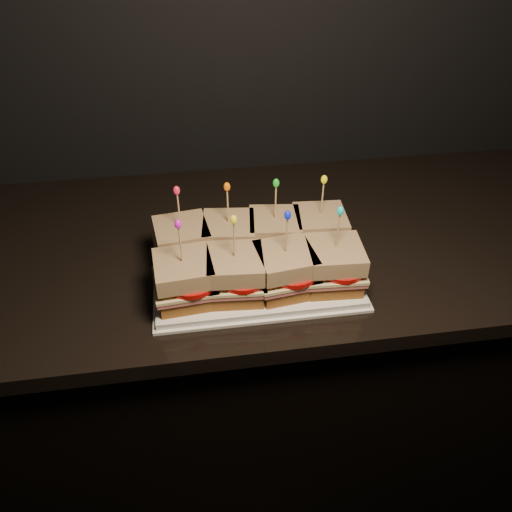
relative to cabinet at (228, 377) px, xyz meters
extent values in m
cube|color=black|center=(0.00, 0.00, 0.00)|extent=(2.23, 0.60, 0.84)
cube|color=black|center=(0.00, 0.00, 0.44)|extent=(2.27, 0.64, 0.03)
cube|color=white|center=(0.06, -0.14, 0.46)|extent=(0.37, 0.23, 0.02)
cube|color=white|center=(0.06, -0.14, 0.46)|extent=(0.39, 0.24, 0.01)
cube|color=brown|center=(-0.08, -0.08, 0.49)|extent=(0.11, 0.11, 0.03)
cube|color=#C45554|center=(-0.08, -0.08, 0.50)|extent=(0.12, 0.11, 0.01)
cube|color=beige|center=(-0.08, -0.08, 0.51)|extent=(0.12, 0.11, 0.01)
cylinder|color=#B40C0A|center=(-0.06, -0.09, 0.52)|extent=(0.09, 0.09, 0.01)
cube|color=#5E300E|center=(-0.08, -0.08, 0.54)|extent=(0.11, 0.11, 0.03)
cylinder|color=tan|center=(-0.08, -0.08, 0.59)|extent=(0.00, 0.00, 0.09)
ellipsoid|color=red|center=(-0.08, -0.08, 0.63)|extent=(0.01, 0.01, 0.02)
cube|color=brown|center=(0.01, -0.08, 0.49)|extent=(0.10, 0.10, 0.03)
cube|color=#C45554|center=(0.01, -0.08, 0.50)|extent=(0.11, 0.11, 0.01)
cube|color=beige|center=(0.01, -0.08, 0.51)|extent=(0.12, 0.11, 0.01)
cylinder|color=#B40C0A|center=(0.02, -0.09, 0.52)|extent=(0.09, 0.09, 0.01)
cube|color=#5E300E|center=(0.01, -0.08, 0.54)|extent=(0.11, 0.11, 0.03)
cylinder|color=tan|center=(0.01, -0.08, 0.59)|extent=(0.00, 0.00, 0.09)
ellipsoid|color=#E76307|center=(0.01, -0.08, 0.63)|extent=(0.01, 0.01, 0.02)
cube|color=brown|center=(0.10, -0.08, 0.49)|extent=(0.11, 0.11, 0.03)
cube|color=#C45554|center=(0.10, -0.08, 0.50)|extent=(0.12, 0.11, 0.01)
cube|color=beige|center=(0.10, -0.08, 0.51)|extent=(0.12, 0.11, 0.01)
cylinder|color=#B40C0A|center=(0.11, -0.09, 0.52)|extent=(0.09, 0.09, 0.01)
cube|color=#5E300E|center=(0.10, -0.08, 0.54)|extent=(0.11, 0.11, 0.03)
cylinder|color=tan|center=(0.10, -0.08, 0.59)|extent=(0.00, 0.00, 0.09)
ellipsoid|color=green|center=(0.10, -0.08, 0.63)|extent=(0.01, 0.01, 0.02)
cube|color=brown|center=(0.19, -0.08, 0.49)|extent=(0.10, 0.10, 0.03)
cube|color=#C45554|center=(0.19, -0.08, 0.50)|extent=(0.11, 0.11, 0.01)
cube|color=beige|center=(0.19, -0.08, 0.51)|extent=(0.11, 0.11, 0.01)
cylinder|color=#B40C0A|center=(0.20, -0.09, 0.52)|extent=(0.09, 0.09, 0.01)
cube|color=#5E300E|center=(0.19, -0.08, 0.54)|extent=(0.10, 0.10, 0.03)
cylinder|color=tan|center=(0.19, -0.08, 0.59)|extent=(0.00, 0.00, 0.09)
ellipsoid|color=yellow|center=(0.19, -0.08, 0.63)|extent=(0.01, 0.01, 0.02)
cube|color=brown|center=(-0.08, -0.19, 0.49)|extent=(0.10, 0.10, 0.03)
cube|color=#C45554|center=(-0.08, -0.19, 0.50)|extent=(0.11, 0.11, 0.01)
cube|color=beige|center=(-0.08, -0.19, 0.51)|extent=(0.11, 0.11, 0.01)
cylinder|color=#B40C0A|center=(-0.06, -0.19, 0.52)|extent=(0.09, 0.09, 0.01)
cube|color=#5E300E|center=(-0.08, -0.19, 0.54)|extent=(0.10, 0.10, 0.03)
cylinder|color=tan|center=(-0.08, -0.19, 0.59)|extent=(0.00, 0.00, 0.09)
ellipsoid|color=#CE16B6|center=(-0.08, -0.19, 0.63)|extent=(0.01, 0.01, 0.02)
cube|color=brown|center=(0.01, -0.19, 0.49)|extent=(0.10, 0.10, 0.03)
cube|color=#C45554|center=(0.01, -0.19, 0.50)|extent=(0.11, 0.11, 0.01)
cube|color=beige|center=(0.01, -0.19, 0.51)|extent=(0.11, 0.11, 0.01)
cylinder|color=#B40C0A|center=(0.02, -0.19, 0.52)|extent=(0.09, 0.09, 0.01)
cube|color=#5E300E|center=(0.01, -0.19, 0.54)|extent=(0.10, 0.10, 0.03)
cylinder|color=tan|center=(0.01, -0.19, 0.59)|extent=(0.00, 0.00, 0.09)
ellipsoid|color=yellow|center=(0.01, -0.19, 0.63)|extent=(0.01, 0.01, 0.02)
cube|color=brown|center=(0.10, -0.19, 0.49)|extent=(0.11, 0.11, 0.03)
cube|color=#C45554|center=(0.10, -0.19, 0.50)|extent=(0.12, 0.11, 0.01)
cube|color=beige|center=(0.10, -0.19, 0.51)|extent=(0.12, 0.11, 0.01)
cylinder|color=#B40C0A|center=(0.11, -0.19, 0.52)|extent=(0.09, 0.09, 0.01)
cube|color=#5E300E|center=(0.10, -0.19, 0.54)|extent=(0.11, 0.11, 0.03)
cylinder|color=tan|center=(0.10, -0.19, 0.59)|extent=(0.00, 0.00, 0.09)
ellipsoid|color=#1120E1|center=(0.10, -0.19, 0.63)|extent=(0.01, 0.01, 0.02)
cube|color=brown|center=(0.19, -0.19, 0.49)|extent=(0.10, 0.10, 0.03)
cube|color=#C45554|center=(0.19, -0.19, 0.50)|extent=(0.11, 0.11, 0.01)
cube|color=beige|center=(0.19, -0.19, 0.51)|extent=(0.11, 0.11, 0.01)
cylinder|color=#B40C0A|center=(0.20, -0.19, 0.52)|extent=(0.09, 0.09, 0.01)
cube|color=#5E300E|center=(0.19, -0.19, 0.54)|extent=(0.10, 0.10, 0.03)
cylinder|color=tan|center=(0.19, -0.19, 0.59)|extent=(0.00, 0.00, 0.09)
ellipsoid|color=#13C1B2|center=(0.19, -0.19, 0.63)|extent=(0.01, 0.01, 0.02)
camera|label=1|loc=(-0.05, -0.85, 1.08)|focal=35.00mm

